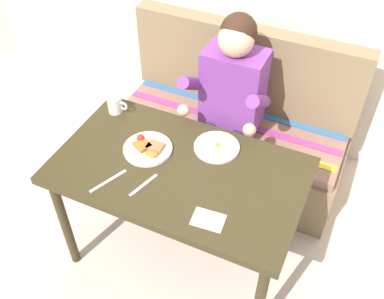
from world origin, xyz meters
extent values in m
plane|color=beige|center=(0.00, 0.00, 0.00)|extent=(8.00, 8.00, 0.00)
cube|color=#322A16|center=(0.00, 0.00, 0.71)|extent=(1.20, 0.70, 0.04)
cylinder|color=#322A16|center=(-0.54, -0.29, 0.34)|extent=(0.05, 0.05, 0.69)
cylinder|color=#322A16|center=(-0.54, 0.29, 0.34)|extent=(0.05, 0.05, 0.69)
cylinder|color=#322A16|center=(0.54, 0.29, 0.34)|extent=(0.05, 0.05, 0.69)
cube|color=#796548|center=(0.00, 0.72, 0.20)|extent=(1.44, 0.56, 0.40)
cube|color=#866053|center=(0.00, 0.72, 0.43)|extent=(1.40, 0.52, 0.06)
cube|color=#796548|center=(0.00, 0.94, 0.73)|extent=(1.44, 0.12, 0.54)
cube|color=yellow|center=(0.00, 0.58, 0.46)|extent=(1.38, 0.05, 0.01)
cube|color=#93387A|center=(0.00, 0.72, 0.46)|extent=(1.38, 0.05, 0.01)
cube|color=#336099|center=(0.00, 0.86, 0.46)|extent=(1.38, 0.05, 0.01)
cube|color=#73358A|center=(0.02, 0.66, 0.76)|extent=(0.34, 0.22, 0.48)
sphere|color=#DBAD89|center=(0.02, 0.64, 1.09)|extent=(0.19, 0.19, 0.19)
sphere|color=#331E14|center=(0.02, 0.67, 1.12)|extent=(0.19, 0.19, 0.19)
cylinder|color=#73358A|center=(-0.17, 0.52, 0.83)|extent=(0.07, 0.29, 0.23)
cylinder|color=#73358A|center=(0.21, 0.52, 0.83)|extent=(0.07, 0.29, 0.23)
sphere|color=#DBAD89|center=(-0.17, 0.40, 0.73)|extent=(0.07, 0.07, 0.07)
sphere|color=#DBAD89|center=(0.21, 0.40, 0.73)|extent=(0.07, 0.07, 0.07)
cylinder|color=#232333|center=(-0.06, 0.49, 0.52)|extent=(0.09, 0.34, 0.09)
cylinder|color=#232333|center=(-0.06, 0.32, 0.26)|extent=(0.08, 0.08, 0.52)
cube|color=black|center=(-0.06, 0.26, 0.03)|extent=(0.09, 0.20, 0.05)
cylinder|color=#232333|center=(0.11, 0.49, 0.52)|extent=(0.09, 0.34, 0.09)
cylinder|color=#232333|center=(0.11, 0.32, 0.26)|extent=(0.08, 0.08, 0.52)
cube|color=black|center=(0.11, 0.26, 0.03)|extent=(0.09, 0.20, 0.05)
cylinder|color=white|center=(-0.19, 0.05, 0.74)|extent=(0.24, 0.24, 0.02)
cube|color=#965D24|center=(-0.22, 0.04, 0.76)|extent=(0.10, 0.10, 0.02)
cube|color=#9F633E|center=(-0.16, 0.06, 0.76)|extent=(0.08, 0.07, 0.02)
sphere|color=red|center=(-0.25, 0.08, 0.76)|extent=(0.04, 0.04, 0.04)
ellipsoid|color=#CC6623|center=(-0.15, 0.01, 0.76)|extent=(0.06, 0.05, 0.02)
cylinder|color=white|center=(0.11, 0.20, 0.74)|extent=(0.23, 0.23, 0.01)
ellipsoid|color=white|center=(0.11, 0.20, 0.75)|extent=(0.09, 0.08, 0.01)
sphere|color=yellow|center=(0.12, 0.19, 0.76)|extent=(0.03, 0.03, 0.03)
cylinder|color=white|center=(-0.50, 0.24, 0.78)|extent=(0.08, 0.08, 0.10)
cylinder|color=brown|center=(-0.50, 0.24, 0.82)|extent=(0.07, 0.07, 0.01)
torus|color=white|center=(-0.45, 0.24, 0.78)|extent=(0.05, 0.01, 0.05)
cube|color=silver|center=(0.25, -0.22, 0.73)|extent=(0.15, 0.11, 0.01)
cube|color=silver|center=(-0.10, -0.17, 0.73)|extent=(0.06, 0.17, 0.00)
cube|color=silver|center=(-0.26, -0.21, 0.73)|extent=(0.09, 0.19, 0.00)
camera|label=1|loc=(0.67, -1.31, 2.27)|focal=41.84mm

